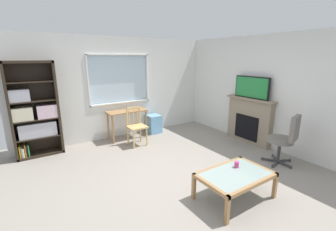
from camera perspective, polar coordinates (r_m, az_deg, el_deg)
name	(u,v)px	position (r m, az deg, el deg)	size (l,w,h in m)	color
ground	(176,175)	(4.22, 2.00, -14.69)	(6.04, 6.16, 0.02)	gray
wall_back_with_window	(118,89)	(6.02, -12.33, 6.46)	(5.04, 0.15, 2.54)	silver
wall_right	(269,92)	(5.65, 24.11, 5.34)	(0.12, 5.36, 2.54)	silver
bookshelf	(34,114)	(5.46, -30.61, 0.39)	(0.90, 0.38, 1.98)	#2D2319
desk_under_window	(127,115)	(5.84, -10.25, 0.07)	(1.00, 0.44, 0.74)	#A37547
wooden_chair	(136,126)	(5.43, -8.00, -2.59)	(0.43, 0.41, 0.90)	tan
plastic_drawer_unit	(153,124)	(6.32, -3.71, -2.07)	(0.35, 0.40, 0.50)	#72ADDB
fireplace	(249,120)	(5.86, 19.72, -1.14)	(0.26, 1.26, 1.10)	gray
tv	(252,87)	(5.69, 20.30, 6.65)	(0.06, 0.91, 0.51)	black
office_chair	(286,137)	(4.91, 27.44, -4.89)	(0.58, 0.57, 1.00)	slate
coffee_table	(235,177)	(3.57, 16.53, -14.50)	(1.07, 0.70, 0.40)	#8C9E99
sippy_cup	(237,164)	(3.71, 16.87, -11.66)	(0.07, 0.07, 0.09)	#DB3D84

